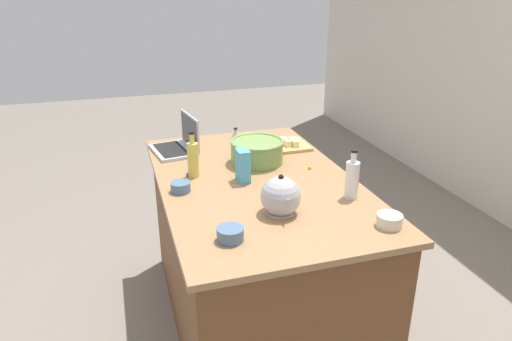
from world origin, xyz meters
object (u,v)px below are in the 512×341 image
(kettle, at_px, (281,197))
(ramekin_small, at_px, (389,220))
(mixing_bowl_large, at_px, (257,151))
(ramekin_medium, at_px, (181,187))
(bottle_oil, at_px, (193,159))
(butter_stick_right, at_px, (294,142))
(candy_bag, at_px, (243,166))
(butter_stick_left, at_px, (286,142))
(cutting_board, at_px, (288,145))
(kitchen_timer, at_px, (236,134))
(laptop, at_px, (178,144))
(bottle_vinegar, at_px, (352,179))
(ramekin_wide, at_px, (230,234))

(kettle, relative_size, ramekin_small, 1.96)
(mixing_bowl_large, relative_size, ramekin_medium, 3.13)
(bottle_oil, height_order, butter_stick_right, bottle_oil)
(ramekin_medium, bearing_deg, candy_bag, 95.54)
(kettle, distance_m, candy_bag, 0.40)
(butter_stick_right, bearing_deg, butter_stick_left, -113.92)
(bottle_oil, height_order, cutting_board, bottle_oil)
(bottle_oil, height_order, kitchen_timer, bottle_oil)
(kettle, xyz_separation_m, ramekin_medium, (-0.36, -0.39, -0.05))
(laptop, relative_size, ramekin_medium, 3.51)
(bottle_vinegar, bearing_deg, bottle_oil, -125.37)
(bottle_vinegar, height_order, bottle_oil, bottle_oil)
(laptop, height_order, cutting_board, laptop)
(bottle_vinegar, distance_m, cutting_board, 0.78)
(mixing_bowl_large, distance_m, kitchen_timer, 0.44)
(butter_stick_right, height_order, ramekin_wide, same)
(ramekin_wide, bearing_deg, laptop, -177.88)
(butter_stick_right, distance_m, ramekin_small, 1.05)
(bottle_vinegar, relative_size, candy_bag, 1.42)
(bottle_vinegar, relative_size, ramekin_wide, 2.20)
(cutting_board, bearing_deg, laptop, -99.91)
(kettle, relative_size, ramekin_medium, 2.19)
(mixing_bowl_large, height_order, ramekin_small, mixing_bowl_large)
(mixing_bowl_large, height_order, bottle_vinegar, bottle_vinegar)
(mixing_bowl_large, bearing_deg, cutting_board, 127.25)
(bottle_oil, relative_size, ramekin_medium, 2.54)
(kettle, height_order, butter_stick_left, kettle)
(ramekin_small, bearing_deg, kettle, -122.08)
(ramekin_medium, bearing_deg, kitchen_timer, 146.42)
(laptop, distance_m, butter_stick_right, 0.70)
(bottle_vinegar, bearing_deg, candy_bag, -127.59)
(laptop, distance_m, ramekin_small, 1.39)
(bottle_oil, bearing_deg, ramekin_small, 41.66)
(kitchen_timer, bearing_deg, laptop, -73.35)
(kettle, bearing_deg, laptop, -161.68)
(kettle, height_order, ramekin_wide, kettle)
(butter_stick_right, distance_m, kitchen_timer, 0.40)
(bottle_vinegar, height_order, ramekin_wide, bottle_vinegar)
(bottle_vinegar, distance_m, bottle_oil, 0.82)
(mixing_bowl_large, relative_size, bottle_vinegar, 1.26)
(bottle_vinegar, xyz_separation_m, kitchen_timer, (-1.01, -0.30, -0.06))
(ramekin_wide, bearing_deg, ramekin_small, 82.59)
(butter_stick_left, bearing_deg, ramekin_small, 3.62)
(laptop, distance_m, mixing_bowl_large, 0.51)
(candy_bag, bearing_deg, ramekin_medium, -84.46)
(candy_bag, bearing_deg, ramekin_small, 35.73)
(bottle_oil, distance_m, kettle, 0.61)
(laptop, relative_size, cutting_board, 1.31)
(laptop, bearing_deg, bottle_vinegar, 37.70)
(ramekin_small, relative_size, candy_bag, 0.64)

